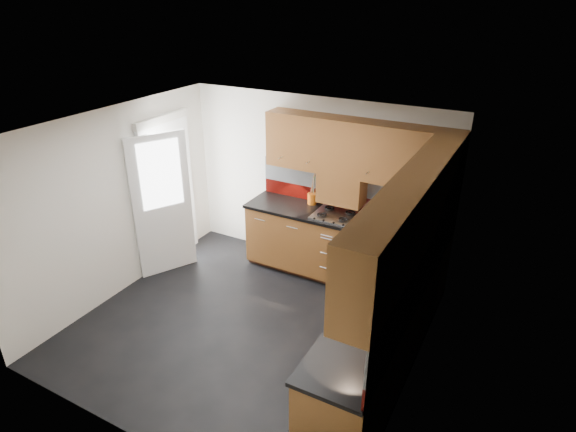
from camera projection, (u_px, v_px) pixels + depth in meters
The scene contains 14 objects.
room at pixel (244, 212), 5.08m from camera, with size 4.00×3.80×2.64m.
base_cabinets at pixel (357, 290), 5.65m from camera, with size 2.70×3.20×0.95m.
countertop at pixel (358, 254), 5.43m from camera, with size 2.72×3.22×0.04m.
backsplash at pixel (385, 228), 5.39m from camera, with size 2.70×3.20×0.54m.
upper_cabinets at pixel (382, 179), 5.03m from camera, with size 2.50×3.20×0.72m.
extractor_hood at pixel (342, 188), 6.28m from camera, with size 0.60×0.33×0.40m, color brown.
glass_cabinet at pixel (435, 176), 5.03m from camera, with size 0.32×0.80×0.66m.
back_door at pixel (167, 197), 6.64m from camera, with size 0.42×1.19×2.04m.
gas_hob at pixel (336, 215), 6.29m from camera, with size 0.58×0.51×0.05m.
utensil_pot at pixel (312, 197), 6.62m from camera, with size 0.12×0.12×0.45m.
toaster at pixel (385, 214), 6.14m from camera, with size 0.27×0.17×0.19m.
food_processor at pixel (399, 276), 4.75m from camera, with size 0.17×0.17×0.29m.
paper_towel at pixel (392, 289), 4.54m from camera, with size 0.13×0.13×0.27m, color white.
orange_cloth at pixel (411, 255), 5.36m from camera, with size 0.16×0.13×0.02m, color #F83C1B.
Camera 1 is at (2.61, -3.83, 3.65)m, focal length 30.00 mm.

